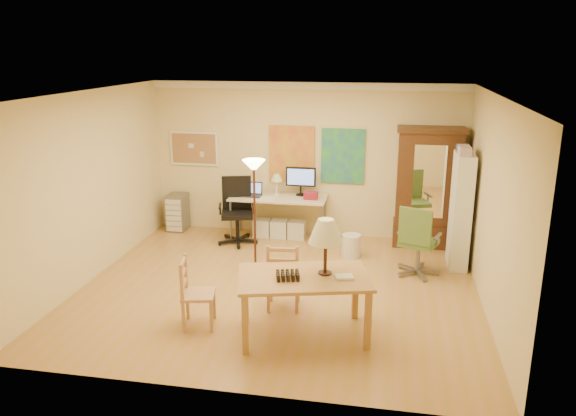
% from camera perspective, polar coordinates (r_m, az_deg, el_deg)
% --- Properties ---
extents(floor, '(5.50, 5.50, 0.00)m').
position_cam_1_polar(floor, '(7.98, -0.97, -8.17)').
color(floor, '#B0873E').
rests_on(floor, ground).
extents(crown_molding, '(5.50, 0.08, 0.12)m').
position_cam_1_polar(crown_molding, '(9.72, 1.87, 12.32)').
color(crown_molding, white).
rests_on(crown_molding, floor).
extents(corkboard, '(0.90, 0.04, 0.62)m').
position_cam_1_polar(corkboard, '(10.37, -9.51, 6.00)').
color(corkboard, '#9B7348').
rests_on(corkboard, floor).
extents(art_panel_left, '(0.80, 0.04, 1.00)m').
position_cam_1_polar(art_panel_left, '(9.92, 0.38, 5.47)').
color(art_panel_left, gold).
rests_on(art_panel_left, floor).
extents(art_panel_right, '(0.75, 0.04, 0.95)m').
position_cam_1_polar(art_panel_right, '(9.81, 5.59, 5.27)').
color(art_panel_right, '#256597').
rests_on(art_panel_right, floor).
extents(dining_table, '(1.68, 1.24, 1.41)m').
position_cam_1_polar(dining_table, '(6.45, 2.43, -5.66)').
color(dining_table, olive).
rests_on(dining_table, floor).
extents(ladder_chair_back, '(0.46, 0.45, 0.91)m').
position_cam_1_polar(ladder_chair_back, '(7.25, -0.47, -7.11)').
color(ladder_chair_back, tan).
rests_on(ladder_chair_back, floor).
extents(ladder_chair_left, '(0.46, 0.47, 0.87)m').
position_cam_1_polar(ladder_chair_left, '(6.92, -9.33, -8.70)').
color(ladder_chair_left, tan).
rests_on(ladder_chair_left, floor).
extents(torchiere_lamp, '(0.32, 0.32, 1.77)m').
position_cam_1_polar(torchiere_lamp, '(7.86, -3.46, 2.40)').
color(torchiere_lamp, '#44231B').
rests_on(torchiere_lamp, floor).
extents(computer_desk, '(1.67, 0.73, 1.26)m').
position_cam_1_polar(computer_desk, '(9.88, -0.74, -0.47)').
color(computer_desk, '#C4B18F').
rests_on(computer_desk, floor).
extents(office_chair_black, '(0.70, 0.70, 1.14)m').
position_cam_1_polar(office_chair_black, '(9.72, -5.16, -1.80)').
color(office_chair_black, black).
rests_on(office_chair_black, floor).
extents(office_chair_green, '(0.66, 0.66, 1.08)m').
position_cam_1_polar(office_chair_green, '(8.54, 12.97, -4.84)').
color(office_chair_green, slate).
rests_on(office_chair_green, floor).
extents(drawer_cart, '(0.34, 0.41, 0.68)m').
position_cam_1_polar(drawer_cart, '(10.54, -11.16, -0.43)').
color(drawer_cart, slate).
rests_on(drawer_cart, floor).
extents(armoire, '(1.10, 0.52, 2.02)m').
position_cam_1_polar(armoire, '(9.70, 13.94, 1.27)').
color(armoire, '#381E0F').
rests_on(armoire, floor).
extents(bookshelf, '(0.26, 0.70, 1.76)m').
position_cam_1_polar(bookshelf, '(8.91, 17.11, -0.29)').
color(bookshelf, white).
rests_on(bookshelf, floor).
extents(wastebin, '(0.30, 0.30, 0.38)m').
position_cam_1_polar(wastebin, '(9.10, 6.44, -3.86)').
color(wastebin, silver).
rests_on(wastebin, floor).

